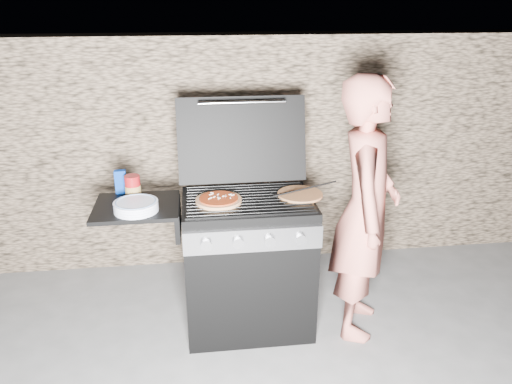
{
  "coord_description": "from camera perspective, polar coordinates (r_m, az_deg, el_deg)",
  "views": [
    {
      "loc": [
        -0.3,
        -2.8,
        2.08
      ],
      "look_at": [
        0.05,
        0.0,
        0.95
      ],
      "focal_mm": 35.0,
      "sensor_mm": 36.0,
      "label": 1
    }
  ],
  "objects": [
    {
      "name": "ground",
      "position": [
        3.5,
        -0.84,
        -14.65
      ],
      "size": [
        50.0,
        50.0,
        0.0
      ],
      "primitive_type": "plane",
      "color": "#565656"
    },
    {
      "name": "person",
      "position": [
        3.15,
        12.39,
        -2.05
      ],
      "size": [
        0.58,
        0.71,
        1.67
      ],
      "primitive_type": "imported",
      "rotation": [
        0.0,
        0.0,
        1.22
      ],
      "color": "#CE6D5D",
      "rests_on": "ground"
    },
    {
      "name": "stone_wall",
      "position": [
        4.04,
        -2.57,
        4.8
      ],
      "size": [
        8.0,
        0.35,
        1.8
      ],
      "primitive_type": "cube",
      "color": "#9C8065",
      "rests_on": "ground"
    },
    {
      "name": "pizza_topped",
      "position": [
        3.0,
        -4.29,
        -0.87
      ],
      "size": [
        0.33,
        0.33,
        0.03
      ],
      "primitive_type": null,
      "rotation": [
        0.0,
        0.0,
        -0.22
      ],
      "color": "tan",
      "rests_on": "gas_grill"
    },
    {
      "name": "gas_grill",
      "position": [
        3.23,
        -5.34,
        -8.41
      ],
      "size": [
        1.34,
        0.79,
        0.91
      ],
      "primitive_type": null,
      "color": "black",
      "rests_on": "ground"
    },
    {
      "name": "pizza_plain",
      "position": [
        3.1,
        5.06,
        -0.25
      ],
      "size": [
        0.33,
        0.33,
        0.01
      ],
      "primitive_type": "cylinder",
      "rotation": [
        0.0,
        0.0,
        0.19
      ],
      "color": "#B78247",
      "rests_on": "gas_grill"
    },
    {
      "name": "plate_stack",
      "position": [
        2.96,
        -13.55,
        -1.6
      ],
      "size": [
        0.34,
        0.34,
        0.06
      ],
      "primitive_type": "cylinder",
      "rotation": [
        0.0,
        0.0,
        -0.41
      ],
      "color": "white",
      "rests_on": "gas_grill"
    },
    {
      "name": "sauce_jar",
      "position": [
        3.14,
        -13.9,
        0.58
      ],
      "size": [
        0.12,
        0.12,
        0.15
      ],
      "primitive_type": "cylinder",
      "rotation": [
        0.0,
        0.0,
        0.35
      ],
      "color": "maroon",
      "rests_on": "gas_grill"
    },
    {
      "name": "tongs",
      "position": [
        3.09,
        5.57,
        0.29
      ],
      "size": [
        0.41,
        0.04,
        0.08
      ],
      "primitive_type": "cylinder",
      "rotation": [
        0.0,
        1.4,
        0.07
      ],
      "color": "black",
      "rests_on": "gas_grill"
    },
    {
      "name": "blue_carton",
      "position": [
        3.24,
        -15.2,
        1.14
      ],
      "size": [
        0.07,
        0.04,
        0.15
      ],
      "primitive_type": "cube",
      "rotation": [
        0.0,
        0.0,
        0.06
      ],
      "color": "navy",
      "rests_on": "gas_grill"
    }
  ]
}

